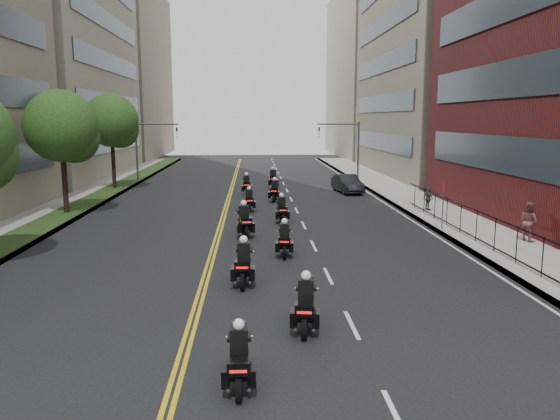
{
  "coord_description": "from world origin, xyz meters",
  "views": [
    {
      "loc": [
        0.34,
        -9.98,
        5.95
      ],
      "look_at": [
        1.54,
        13.5,
        1.98
      ],
      "focal_mm": 35.0,
      "sensor_mm": 36.0,
      "label": 1
    }
  ],
  "objects_px": {
    "motorcycle_3": "(284,241)",
    "parked_sedan": "(347,184)",
    "motorcycle_8": "(246,186)",
    "motorcycle_9": "(273,180)",
    "motorcycle_0": "(239,361)",
    "pedestrian_c": "(428,199)",
    "motorcycle_2": "(244,265)",
    "motorcycle_4": "(244,222)",
    "motorcycle_5": "(282,211)",
    "motorcycle_7": "(275,192)",
    "motorcycle_6": "(249,201)",
    "pedestrian_b": "(529,221)",
    "motorcycle_1": "(306,307)"
  },
  "relations": [
    {
      "from": "pedestrian_b",
      "to": "motorcycle_6",
      "type": "bearing_deg",
      "value": 36.75
    },
    {
      "from": "motorcycle_6",
      "to": "motorcycle_8",
      "type": "bearing_deg",
      "value": 89.79
    },
    {
      "from": "motorcycle_6",
      "to": "motorcycle_4",
      "type": "bearing_deg",
      "value": -93.69
    },
    {
      "from": "motorcycle_3",
      "to": "parked_sedan",
      "type": "relative_size",
      "value": 0.5
    },
    {
      "from": "parked_sedan",
      "to": "pedestrian_c",
      "type": "xyz_separation_m",
      "value": [
        3.53,
        -9.6,
        0.16
      ]
    },
    {
      "from": "motorcycle_7",
      "to": "pedestrian_b",
      "type": "distance_m",
      "value": 18.27
    },
    {
      "from": "motorcycle_5",
      "to": "parked_sedan",
      "type": "relative_size",
      "value": 0.52
    },
    {
      "from": "motorcycle_2",
      "to": "motorcycle_4",
      "type": "xyz_separation_m",
      "value": [
        -0.09,
        8.12,
        0.03
      ]
    },
    {
      "from": "parked_sedan",
      "to": "pedestrian_c",
      "type": "bearing_deg",
      "value": -78.03
    },
    {
      "from": "motorcycle_2",
      "to": "motorcycle_0",
      "type": "bearing_deg",
      "value": -87.79
    },
    {
      "from": "motorcycle_2",
      "to": "parked_sedan",
      "type": "xyz_separation_m",
      "value": [
        8.0,
        24.31,
        0.03
      ]
    },
    {
      "from": "motorcycle_7",
      "to": "motorcycle_8",
      "type": "height_order",
      "value": "motorcycle_7"
    },
    {
      "from": "motorcycle_6",
      "to": "pedestrian_c",
      "type": "xyz_separation_m",
      "value": [
        11.41,
        -1.12,
        0.25
      ]
    },
    {
      "from": "motorcycle_2",
      "to": "motorcycle_7",
      "type": "height_order",
      "value": "motorcycle_2"
    },
    {
      "from": "motorcycle_3",
      "to": "motorcycle_6",
      "type": "relative_size",
      "value": 1.01
    },
    {
      "from": "motorcycle_8",
      "to": "motorcycle_9",
      "type": "distance_m",
      "value": 4.47
    },
    {
      "from": "motorcycle_4",
      "to": "pedestrian_b",
      "type": "xyz_separation_m",
      "value": [
        13.59,
        -2.36,
        0.36
      ]
    },
    {
      "from": "parked_sedan",
      "to": "pedestrian_b",
      "type": "height_order",
      "value": "pedestrian_b"
    },
    {
      "from": "motorcycle_2",
      "to": "motorcycle_7",
      "type": "xyz_separation_m",
      "value": [
        1.94,
        19.9,
        -0.01
      ]
    },
    {
      "from": "motorcycle_0",
      "to": "pedestrian_c",
      "type": "distance_m",
      "value": 25.17
    },
    {
      "from": "motorcycle_0",
      "to": "pedestrian_c",
      "type": "xyz_separation_m",
      "value": [
        11.52,
        22.38,
        0.28
      ]
    },
    {
      "from": "motorcycle_4",
      "to": "motorcycle_7",
      "type": "relative_size",
      "value": 1.05
    },
    {
      "from": "motorcycle_7",
      "to": "pedestrian_b",
      "type": "xyz_separation_m",
      "value": [
        11.56,
        -14.14,
        0.4
      ]
    },
    {
      "from": "motorcycle_1",
      "to": "motorcycle_6",
      "type": "bearing_deg",
      "value": 102.55
    },
    {
      "from": "motorcycle_8",
      "to": "pedestrian_b",
      "type": "height_order",
      "value": "pedestrian_b"
    },
    {
      "from": "motorcycle_1",
      "to": "motorcycle_6",
      "type": "relative_size",
      "value": 1.05
    },
    {
      "from": "motorcycle_1",
      "to": "motorcycle_3",
      "type": "xyz_separation_m",
      "value": [
        -0.1,
        8.52,
        -0.02
      ]
    },
    {
      "from": "motorcycle_5",
      "to": "pedestrian_b",
      "type": "distance_m",
      "value": 13.03
    },
    {
      "from": "motorcycle_5",
      "to": "motorcycle_7",
      "type": "distance_m",
      "value": 8.0
    },
    {
      "from": "motorcycle_9",
      "to": "motorcycle_6",
      "type": "bearing_deg",
      "value": -99.31
    },
    {
      "from": "motorcycle_4",
      "to": "pedestrian_c",
      "type": "distance_m",
      "value": 13.36
    },
    {
      "from": "motorcycle_8",
      "to": "pedestrian_b",
      "type": "relative_size",
      "value": 1.26
    },
    {
      "from": "motorcycle_4",
      "to": "motorcycle_5",
      "type": "relative_size",
      "value": 1.09
    },
    {
      "from": "motorcycle_6",
      "to": "motorcycle_7",
      "type": "relative_size",
      "value": 0.92
    },
    {
      "from": "motorcycle_2",
      "to": "pedestrian_b",
      "type": "height_order",
      "value": "pedestrian_b"
    },
    {
      "from": "motorcycle_0",
      "to": "motorcycle_2",
      "type": "bearing_deg",
      "value": 89.85
    },
    {
      "from": "motorcycle_4",
      "to": "motorcycle_8",
      "type": "relative_size",
      "value": 1.05
    },
    {
      "from": "motorcycle_9",
      "to": "pedestrian_b",
      "type": "distance_m",
      "value": 24.5
    },
    {
      "from": "motorcycle_1",
      "to": "motorcycle_2",
      "type": "xyz_separation_m",
      "value": [
        -1.82,
        4.41,
        0.03
      ]
    },
    {
      "from": "motorcycle_9",
      "to": "motorcycle_2",
      "type": "bearing_deg",
      "value": -94.0
    },
    {
      "from": "pedestrian_c",
      "to": "motorcycle_6",
      "type": "bearing_deg",
      "value": 65.24
    },
    {
      "from": "motorcycle_2",
      "to": "pedestrian_b",
      "type": "distance_m",
      "value": 14.68
    },
    {
      "from": "motorcycle_8",
      "to": "motorcycle_7",
      "type": "bearing_deg",
      "value": -62.58
    },
    {
      "from": "motorcycle_6",
      "to": "parked_sedan",
      "type": "xyz_separation_m",
      "value": [
        7.88,
        8.48,
        0.09
      ]
    },
    {
      "from": "motorcycle_1",
      "to": "pedestrian_b",
      "type": "height_order",
      "value": "pedestrian_b"
    },
    {
      "from": "motorcycle_0",
      "to": "motorcycle_9",
      "type": "distance_m",
      "value": 35.19
    },
    {
      "from": "motorcycle_3",
      "to": "motorcycle_9",
      "type": "xyz_separation_m",
      "value": [
        0.4,
        23.35,
        0.08
      ]
    },
    {
      "from": "motorcycle_6",
      "to": "pedestrian_c",
      "type": "bearing_deg",
      "value": -7.7
    },
    {
      "from": "motorcycle_3",
      "to": "parked_sedan",
      "type": "height_order",
      "value": "motorcycle_3"
    },
    {
      "from": "motorcycle_6",
      "to": "motorcycle_5",
      "type": "bearing_deg",
      "value": -66.39
    }
  ]
}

